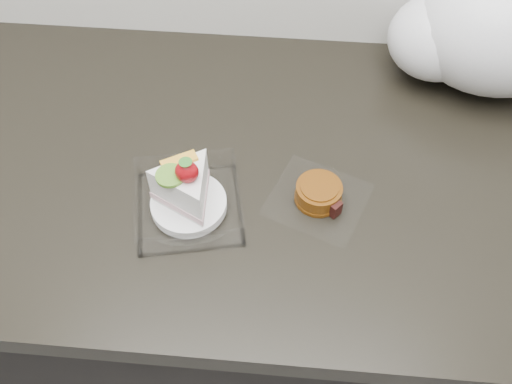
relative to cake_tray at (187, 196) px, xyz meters
name	(u,v)px	position (x,y,z in m)	size (l,w,h in m)	color
counter	(238,292)	(0.05, 0.10, -0.48)	(2.04, 0.64, 0.90)	black
cake_tray	(187,196)	(0.00, 0.00, 0.00)	(0.18, 0.18, 0.12)	white
mooncake_wrap	(319,195)	(0.19, 0.03, -0.02)	(0.17, 0.17, 0.03)	white
plastic_bag	(491,30)	(0.45, 0.32, 0.07)	(0.36, 0.28, 0.27)	white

